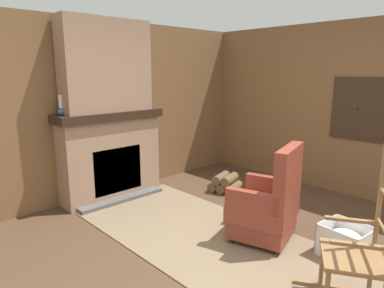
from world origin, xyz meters
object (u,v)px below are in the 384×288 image
Objects in this scene: firewood_stack at (225,183)px; storage_case at (112,105)px; oil_lamp_vase at (61,108)px; rocking_chair at (359,259)px; armchair at (268,207)px; laundry_basket at (345,242)px.

firewood_stack is 2.29× the size of storage_case.
oil_lamp_vase reaches higher than storage_case.
rocking_chair is at bearing -27.91° from firewood_stack.
oil_lamp_vase reaches higher than armchair.
oil_lamp_vase is at bearing -18.53° from rocking_chair.
firewood_stack is 1.12× the size of laundry_basket.
armchair is 1.20m from rocking_chair.
oil_lamp_vase is at bearing -116.47° from firewood_stack.
storage_case is at bearing 89.99° from oil_lamp_vase.
oil_lamp_vase is (-3.42, -0.73, 0.91)m from rocking_chair.
rocking_chair is at bearing 0.02° from storage_case.
armchair is 2.28× the size of laundry_basket.
armchair is 4.64× the size of storage_case.
rocking_chair is at bearing 11.97° from oil_lamp_vase.
armchair is 0.80m from laundry_basket.
armchair is at bearing -161.73° from laundry_basket.
storage_case is at bearing -5.22° from armchair.
storage_case reaches higher than rocking_chair.
rocking_chair is at bearing 141.40° from armchair.
armchair is 1.58m from firewood_stack.
storage_case is (-3.42, -0.00, 0.89)m from rocking_chair.
laundry_basket is 1.81× the size of oil_lamp_vase.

